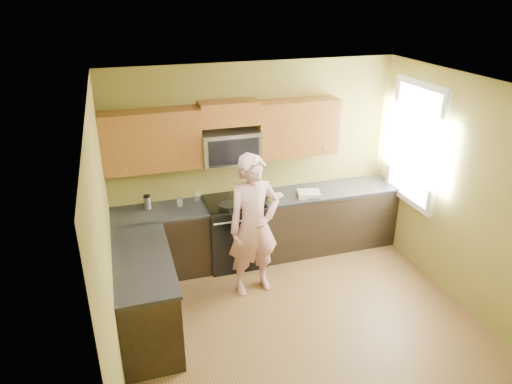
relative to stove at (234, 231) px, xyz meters
name	(u,v)px	position (x,y,z in m)	size (l,w,h in m)	color
floor	(307,331)	(0.40, -1.68, -0.47)	(4.00, 4.00, 0.00)	brown
ceiling	(320,93)	(0.40, -1.68, 2.23)	(4.00, 4.00, 0.00)	white
wall_back	(255,161)	(0.40, 0.32, 0.88)	(4.00, 4.00, 0.00)	olive
wall_front	(437,366)	(0.40, -3.67, 0.88)	(4.00, 4.00, 0.00)	olive
wall_left	(108,257)	(-1.60, -1.68, 0.88)	(4.00, 4.00, 0.00)	olive
wall_right	(476,201)	(2.40, -1.68, 0.88)	(4.00, 4.00, 0.00)	olive
cabinet_back_run	(261,229)	(0.40, 0.02, -0.03)	(4.00, 0.60, 0.88)	black
cabinet_left_run	(145,295)	(-1.30, -1.08, -0.03)	(0.60, 1.60, 0.88)	black
countertop_back	(262,199)	(0.40, 0.01, 0.43)	(4.00, 0.62, 0.04)	black
countertop_left	(142,260)	(-1.29, -1.08, 0.43)	(0.62, 1.60, 0.04)	black
stove	(234,231)	(0.00, 0.00, 0.00)	(0.76, 0.65, 0.95)	black
microwave	(230,162)	(0.00, 0.12, 0.97)	(0.76, 0.40, 0.42)	silver
upper_cab_left	(154,169)	(-0.99, 0.16, 0.97)	(1.22, 0.33, 0.75)	brown
upper_cab_right	(296,154)	(0.94, 0.16, 0.97)	(1.12, 0.33, 0.75)	brown
upper_cab_over_mw	(229,113)	(0.00, 0.16, 1.62)	(0.76, 0.33, 0.30)	brown
window	(415,144)	(2.38, -0.48, 1.17)	(0.06, 1.06, 1.66)	white
woman	(254,226)	(0.07, -0.71, 0.43)	(0.66, 0.44, 1.82)	#D66E6B
frying_pan	(230,208)	(-0.11, -0.22, 0.47)	(0.27, 0.46, 0.06)	black
butter_tub	(273,201)	(0.51, -0.12, 0.45)	(0.14, 0.14, 0.10)	yellow
toast_slice	(303,198)	(0.93, -0.18, 0.45)	(0.11, 0.11, 0.01)	#B27F47
napkin_a	(251,203)	(0.20, -0.16, 0.48)	(0.11, 0.12, 0.06)	silver
napkin_b	(279,195)	(0.63, -0.04, 0.48)	(0.12, 0.13, 0.07)	silver
dish_towel	(309,193)	(1.06, -0.09, 0.47)	(0.30, 0.24, 0.05)	silver
travel_mug	(148,209)	(-1.11, 0.13, 0.45)	(0.09, 0.09, 0.19)	silver
glass_a	(180,202)	(-0.70, 0.09, 0.51)	(0.07, 0.07, 0.12)	silver
glass_c	(197,196)	(-0.45, 0.22, 0.51)	(0.07, 0.07, 0.12)	silver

